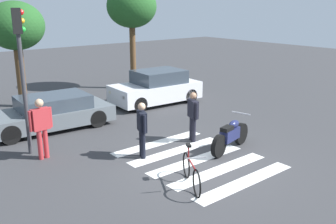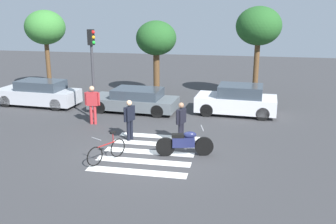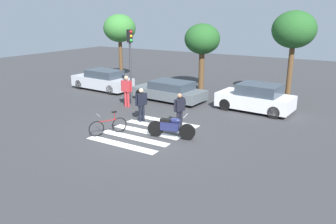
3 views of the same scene
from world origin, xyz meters
name	(u,v)px [view 2 (image 2 of 3)]	position (x,y,z in m)	size (l,w,h in m)	color
ground_plane	(149,152)	(0.00, 0.00, 0.00)	(60.00, 60.00, 0.00)	#38383A
police_motorcycle	(184,143)	(1.33, -0.08, 0.47)	(2.06, 0.76, 1.06)	black
leaning_bicycle	(107,151)	(-1.24, -1.11, 0.38)	(0.87, 1.54, 1.00)	black
officer_on_foot	(130,118)	(-1.08, 1.16, 0.94)	(0.37, 0.62, 1.65)	black
officer_by_motorcycle	(181,120)	(0.99, 1.25, 0.93)	(0.35, 0.63, 1.64)	black
pedestrian_bystander	(92,102)	(-3.35, 2.92, 1.03)	(0.70, 0.25, 1.79)	#B22D33
crosswalk_stripes	(149,152)	(0.00, 0.00, 0.00)	(3.37, 4.05, 0.01)	silver
car_silver_sedan	(39,93)	(-7.54, 5.59, 0.67)	(4.55, 1.97, 1.40)	black
car_grey_coupe	(135,100)	(-2.09, 5.44, 0.58)	(4.57, 2.16, 1.20)	black
car_white_van	(237,100)	(3.09, 5.90, 0.70)	(4.06, 2.13, 1.49)	black
traffic_light_pole	(92,60)	(-3.50, 3.54, 2.85)	(0.35, 0.29, 4.24)	#38383D
street_tree_near	(45,28)	(-8.77, 9.13, 3.96)	(2.46, 2.46, 5.06)	brown
street_tree_mid	(156,39)	(-1.76, 9.13, 3.40)	(2.37, 2.37, 4.47)	brown
street_tree_far	(259,27)	(4.05, 9.13, 4.15)	(2.51, 2.51, 5.27)	brown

